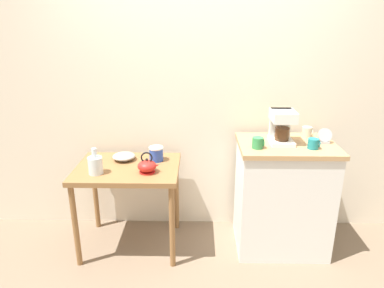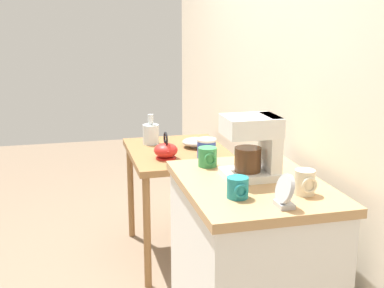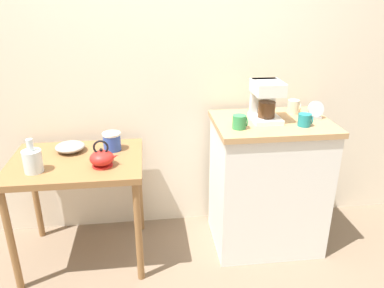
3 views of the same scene
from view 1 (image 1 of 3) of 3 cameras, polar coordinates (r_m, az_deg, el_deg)
name	(u,v)px [view 1 (image 1 of 3)]	position (r m, az deg, el deg)	size (l,w,h in m)	color
ground_plane	(199,246)	(3.15, 1.21, -16.30)	(8.00, 8.00, 0.00)	#7A6651
back_wall	(212,75)	(3.05, 3.30, 11.05)	(4.40, 0.10, 2.80)	beige
wooden_table	(128,177)	(2.91, -10.33, -5.31)	(0.82, 0.63, 0.74)	olive
kitchen_counter	(282,196)	(3.03, 14.44, -8.17)	(0.76, 0.56, 0.93)	white
bowl_stoneware	(124,156)	(2.99, -11.01, -1.98)	(0.19, 0.19, 0.06)	#9E998C
teakettle	(147,166)	(2.71, -7.28, -3.56)	(0.18, 0.14, 0.17)	red
glass_carafe_vase	(95,165)	(2.77, -15.43, -3.25)	(0.11, 0.11, 0.20)	silver
canister_enamel	(156,154)	(2.93, -5.84, -1.59)	(0.12, 0.12, 0.12)	#2D4CAD
coffee_maker	(282,125)	(2.83, 14.37, 3.01)	(0.18, 0.22, 0.26)	white
mug_dark_teal	(314,144)	(2.78, 19.14, 0.04)	(0.09, 0.08, 0.08)	teal
mug_small_cream	(307,133)	(3.02, 18.20, 1.79)	(0.08, 0.08, 0.09)	beige
mug_tall_green	(258,143)	(2.68, 10.66, 0.19)	(0.09, 0.08, 0.09)	#338C4C
table_clock	(325,137)	(2.93, 20.77, 1.12)	(0.11, 0.05, 0.12)	#B2B5BA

